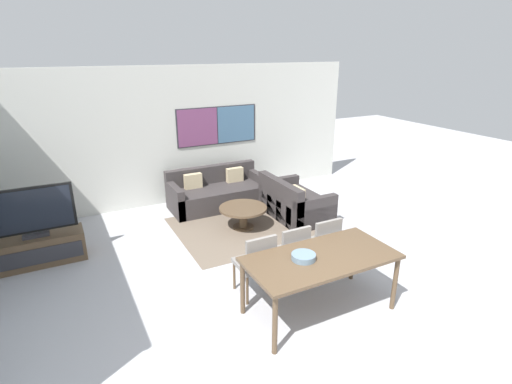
{
  "coord_description": "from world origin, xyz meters",
  "views": [
    {
      "loc": [
        -2.38,
        -2.78,
        3.11
      ],
      "look_at": [
        0.37,
        2.52,
        0.95
      ],
      "focal_mm": 28.0,
      "sensor_mm": 36.0,
      "label": 1
    }
  ],
  "objects_px": {
    "fruit_bowl": "(304,256)",
    "dining_chair_centre": "(291,251)",
    "tv_console": "(39,249)",
    "dining_table": "(321,262)",
    "dining_chair_right": "(322,243)",
    "sofa_main": "(217,193)",
    "coffee_table": "(243,212)",
    "dining_chair_left": "(257,261)",
    "television": "(31,212)",
    "sofa_side": "(293,204)"
  },
  "relations": [
    {
      "from": "sofa_side",
      "to": "dining_chair_left",
      "type": "height_order",
      "value": "dining_chair_left"
    },
    {
      "from": "tv_console",
      "to": "fruit_bowl",
      "type": "bearing_deg",
      "value": -45.43
    },
    {
      "from": "tv_console",
      "to": "sofa_side",
      "type": "height_order",
      "value": "sofa_side"
    },
    {
      "from": "sofa_main",
      "to": "dining_chair_right",
      "type": "height_order",
      "value": "dining_chair_right"
    },
    {
      "from": "tv_console",
      "to": "dining_table",
      "type": "height_order",
      "value": "dining_table"
    },
    {
      "from": "television",
      "to": "dining_chair_left",
      "type": "distance_m",
      "value": 3.43
    },
    {
      "from": "dining_chair_right",
      "to": "fruit_bowl",
      "type": "xyz_separation_m",
      "value": [
        -0.76,
        -0.65,
        0.29
      ]
    },
    {
      "from": "dining_table",
      "to": "dining_chair_centre",
      "type": "relative_size",
      "value": 2.04
    },
    {
      "from": "coffee_table",
      "to": "dining_chair_centre",
      "type": "relative_size",
      "value": 0.96
    },
    {
      "from": "dining_chair_right",
      "to": "dining_chair_left",
      "type": "bearing_deg",
      "value": -177.99
    },
    {
      "from": "tv_console",
      "to": "dining_chair_right",
      "type": "distance_m",
      "value": 4.26
    },
    {
      "from": "dining_table",
      "to": "dining_chair_right",
      "type": "distance_m",
      "value": 0.88
    },
    {
      "from": "sofa_main",
      "to": "fruit_bowl",
      "type": "distance_m",
      "value": 3.94
    },
    {
      "from": "dining_table",
      "to": "television",
      "type": "bearing_deg",
      "value": 136.42
    },
    {
      "from": "dining_chair_left",
      "to": "dining_chair_right",
      "type": "relative_size",
      "value": 1.0
    },
    {
      "from": "sofa_main",
      "to": "dining_chair_left",
      "type": "relative_size",
      "value": 2.18
    },
    {
      "from": "dining_table",
      "to": "dining_chair_right",
      "type": "bearing_deg",
      "value": 52.14
    },
    {
      "from": "tv_console",
      "to": "fruit_bowl",
      "type": "distance_m",
      "value": 4.1
    },
    {
      "from": "television",
      "to": "sofa_main",
      "type": "bearing_deg",
      "value": 16.56
    },
    {
      "from": "television",
      "to": "dining_chair_left",
      "type": "bearing_deg",
      "value": -41.87
    },
    {
      "from": "television",
      "to": "sofa_main",
      "type": "distance_m",
      "value": 3.49
    },
    {
      "from": "sofa_main",
      "to": "coffee_table",
      "type": "height_order",
      "value": "sofa_main"
    },
    {
      "from": "dining_chair_left",
      "to": "fruit_bowl",
      "type": "relative_size",
      "value": 3.12
    },
    {
      "from": "tv_console",
      "to": "dining_chair_right",
      "type": "bearing_deg",
      "value": -31.87
    },
    {
      "from": "tv_console",
      "to": "dining_chair_left",
      "type": "bearing_deg",
      "value": -41.86
    },
    {
      "from": "sofa_main",
      "to": "dining_chair_right",
      "type": "bearing_deg",
      "value": -84.63
    },
    {
      "from": "dining_chair_centre",
      "to": "sofa_side",
      "type": "bearing_deg",
      "value": 56.9
    },
    {
      "from": "coffee_table",
      "to": "dining_table",
      "type": "distance_m",
      "value": 2.68
    },
    {
      "from": "tv_console",
      "to": "dining_chair_centre",
      "type": "distance_m",
      "value": 3.83
    },
    {
      "from": "dining_chair_right",
      "to": "fruit_bowl",
      "type": "relative_size",
      "value": 3.12
    },
    {
      "from": "dining_chair_left",
      "to": "dining_table",
      "type": "bearing_deg",
      "value": -50.57
    },
    {
      "from": "tv_console",
      "to": "dining_table",
      "type": "xyz_separation_m",
      "value": [
        3.07,
        -2.93,
        0.47
      ]
    },
    {
      "from": "dining_table",
      "to": "dining_chair_centre",
      "type": "xyz_separation_m",
      "value": [
        0.0,
        0.67,
        -0.18
      ]
    },
    {
      "from": "tv_console",
      "to": "television",
      "type": "xyz_separation_m",
      "value": [
        -0.0,
        0.0,
        0.61
      ]
    },
    {
      "from": "sofa_main",
      "to": "dining_chair_left",
      "type": "height_order",
      "value": "dining_chair_left"
    },
    {
      "from": "tv_console",
      "to": "coffee_table",
      "type": "relative_size",
      "value": 1.5
    },
    {
      "from": "dining_chair_centre",
      "to": "dining_chair_right",
      "type": "xyz_separation_m",
      "value": [
        0.53,
        0.02,
        0.0
      ]
    },
    {
      "from": "dining_table",
      "to": "fruit_bowl",
      "type": "relative_size",
      "value": 6.34
    },
    {
      "from": "fruit_bowl",
      "to": "tv_console",
      "type": "bearing_deg",
      "value": 134.57
    },
    {
      "from": "fruit_bowl",
      "to": "sofa_side",
      "type": "bearing_deg",
      "value": 59.76
    },
    {
      "from": "dining_chair_left",
      "to": "fruit_bowl",
      "type": "distance_m",
      "value": 0.74
    },
    {
      "from": "sofa_side",
      "to": "dining_chair_centre",
      "type": "distance_m",
      "value": 2.39
    },
    {
      "from": "fruit_bowl",
      "to": "dining_chair_centre",
      "type": "bearing_deg",
      "value": 69.95
    },
    {
      "from": "sofa_main",
      "to": "dining_table",
      "type": "xyz_separation_m",
      "value": [
        -0.23,
        -3.91,
        0.43
      ]
    },
    {
      "from": "coffee_table",
      "to": "dining_table",
      "type": "relative_size",
      "value": 0.47
    },
    {
      "from": "fruit_bowl",
      "to": "sofa_main",
      "type": "bearing_deg",
      "value": 83.25
    },
    {
      "from": "coffee_table",
      "to": "dining_chair_left",
      "type": "distance_m",
      "value": 2.15
    },
    {
      "from": "dining_chair_right",
      "to": "sofa_main",
      "type": "bearing_deg",
      "value": 95.37
    },
    {
      "from": "tv_console",
      "to": "sofa_main",
      "type": "xyz_separation_m",
      "value": [
        3.3,
        0.98,
        0.04
      ]
    },
    {
      "from": "sofa_side",
      "to": "sofa_main",
      "type": "bearing_deg",
      "value": 40.54
    }
  ]
}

